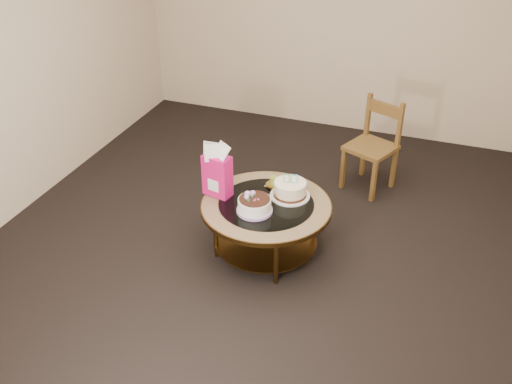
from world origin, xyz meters
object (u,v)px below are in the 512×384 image
(decorated_cake, at_px, (254,206))
(gift_bag, at_px, (217,170))
(coffee_table, at_px, (266,212))
(dining_chair, at_px, (373,145))
(cream_cake, at_px, (290,190))

(decorated_cake, bearing_deg, gift_bag, 159.52)
(coffee_table, xyz_separation_m, gift_bag, (-0.40, -0.01, 0.30))
(dining_chair, bearing_deg, coffee_table, -91.65)
(cream_cake, relative_size, dining_chair, 0.37)
(decorated_cake, bearing_deg, cream_cake, 57.25)
(cream_cake, distance_m, gift_bag, 0.59)
(coffee_table, distance_m, cream_cake, 0.26)
(dining_chair, bearing_deg, decorated_cake, -91.09)
(coffee_table, relative_size, decorated_cake, 3.75)
(cream_cake, xyz_separation_m, dining_chair, (0.45, 1.14, -0.09))
(coffee_table, relative_size, dining_chair, 1.19)
(decorated_cake, bearing_deg, coffee_table, 71.44)
(gift_bag, relative_size, dining_chair, 0.51)
(coffee_table, relative_size, cream_cake, 3.24)
(dining_chair, bearing_deg, cream_cake, -88.65)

